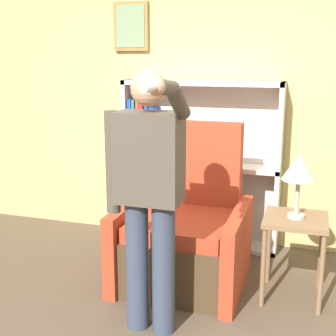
{
  "coord_description": "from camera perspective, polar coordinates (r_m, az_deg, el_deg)",
  "views": [
    {
      "loc": [
        0.8,
        -2.33,
        1.78
      ],
      "look_at": [
        -0.15,
        0.66,
        1.03
      ],
      "focal_mm": 50.0,
      "sensor_mm": 36.0,
      "label": 1
    }
  ],
  "objects": [
    {
      "name": "person_standing",
      "position": [
        2.92,
        -2.38,
        -2.6
      ],
      "size": [
        0.55,
        0.78,
        1.71
      ],
      "color": "#384256",
      "rests_on": "ground_plane"
    },
    {
      "name": "table_lamp",
      "position": [
        3.45,
        15.7,
        -0.17
      ],
      "size": [
        0.25,
        0.25,
        0.47
      ],
      "color": "#B7B2A8",
      "rests_on": "side_table"
    },
    {
      "name": "armchair",
      "position": [
        3.81,
        2.11,
        -8.1
      ],
      "size": [
        0.97,
        0.93,
        1.25
      ],
      "color": "#4C3823",
      "rests_on": "ground_plane"
    },
    {
      "name": "side_table",
      "position": [
        3.59,
        15.22,
        -7.52
      ],
      "size": [
        0.45,
        0.45,
        0.64
      ],
      "color": "#846647",
      "rests_on": "ground_plane"
    },
    {
      "name": "bookcase",
      "position": [
        4.49,
        1.68,
        0.07
      ],
      "size": [
        1.48,
        0.28,
        1.56
      ],
      "color": "silver",
      "rests_on": "ground_plane"
    },
    {
      "name": "wall_back",
      "position": [
        4.45,
        7.1,
        8.51
      ],
      "size": [
        8.0,
        0.11,
        2.8
      ],
      "color": "tan",
      "rests_on": "ground_plane"
    }
  ]
}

